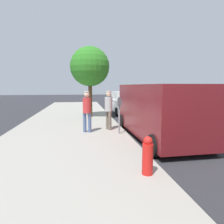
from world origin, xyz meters
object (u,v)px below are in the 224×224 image
parking_meter_near (119,109)px  parked_van (158,110)px  fire_hydrant (148,156)px  pedestrian_in_gray (109,107)px  pedestrian_in_red (87,109)px  street_tree (90,67)px  parked_sedan_behind (123,103)px

parking_meter_near → parked_van: size_ratio=0.29×
fire_hydrant → pedestrian_in_gray: bearing=-87.2°
pedestrian_in_red → pedestrian_in_gray: size_ratio=1.00×
parking_meter_near → pedestrian_in_red: (1.29, -0.46, -0.04)m
parking_meter_near → street_tree: bearing=-78.6°
pedestrian_in_gray → fire_hydrant: size_ratio=2.01×
fire_hydrant → street_tree: bearing=-84.3°
pedestrian_in_red → parking_meter_near: bearing=160.4°
pedestrian_in_gray → parked_van: parked_van is taller
parking_meter_near → pedestrian_in_red: bearing=-19.6°
street_tree → parked_sedan_behind: bearing=-135.4°
pedestrian_in_red → street_tree: 4.75m
parked_sedan_behind → fire_hydrant: size_ratio=5.19×
pedestrian_in_gray → parking_meter_near: bearing=111.3°
street_tree → fire_hydrant: 8.94m
parking_meter_near → street_tree: street_tree is taller
parking_meter_near → parked_sedan_behind: (-1.77, -7.37, -0.43)m
pedestrian_in_red → pedestrian_in_gray: bearing=-159.1°
parking_meter_near → fire_hydrant: bearing=88.5°
parking_meter_near → street_tree: 5.22m
parked_sedan_behind → pedestrian_in_red: bearing=66.2°
pedestrian_in_red → parked_sedan_behind: 7.57m
parking_meter_near → pedestrian_in_red: size_ratio=0.88×
parked_sedan_behind → street_tree: size_ratio=1.03×
parking_meter_near → fire_hydrant: 3.84m
pedestrian_in_gray → pedestrian_in_red: bearing=20.9°
street_tree → fire_hydrant: bearing=95.7°
parking_meter_near → street_tree: size_ratio=0.35×
parking_meter_near → parked_van: parked_van is taller
pedestrian_in_gray → street_tree: 4.45m
pedestrian_in_gray → parked_van: bearing=147.9°
parked_van → fire_hydrant: 3.87m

